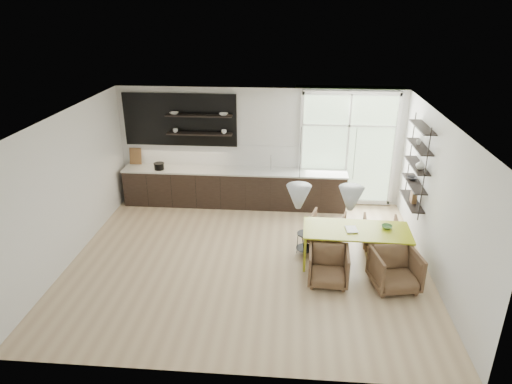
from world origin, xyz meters
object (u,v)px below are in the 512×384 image
(armchair_front_left, at_px, (328,266))
(armchair_back_right, at_px, (380,233))
(armchair_back_left, at_px, (327,228))
(armchair_front_right, at_px, (395,270))
(dining_table, at_px, (357,232))
(wire_stool, at_px, (306,241))

(armchair_front_left, bearing_deg, armchair_back_right, 53.74)
(armchair_back_left, height_order, armchair_front_right, armchair_front_right)
(dining_table, relative_size, wire_stool, 4.36)
(dining_table, height_order, armchair_front_right, dining_table)
(armchair_back_left, distance_m, armchair_front_left, 1.55)
(dining_table, height_order, wire_stool, dining_table)
(wire_stool, bearing_deg, armchair_front_left, -68.30)
(armchair_back_right, height_order, wire_stool, armchair_back_right)
(armchair_back_right, height_order, armchair_front_right, armchair_front_right)
(armchair_back_right, relative_size, wire_stool, 1.49)
(armchair_back_left, distance_m, armchair_back_right, 1.10)
(armchair_front_left, distance_m, wire_stool, 1.07)
(armchair_front_right, relative_size, wire_stool, 1.70)
(armchair_back_right, height_order, armchair_front_left, armchair_front_left)
(armchair_front_left, distance_m, armchair_front_right, 1.18)
(dining_table, relative_size, armchair_back_right, 2.92)
(armchair_back_left, height_order, armchair_back_right, armchair_back_left)
(armchair_back_right, xyz_separation_m, armchair_front_left, (-1.16, -1.43, 0.02))
(armchair_front_left, relative_size, armchair_front_right, 0.92)
(armchair_front_right, bearing_deg, armchair_front_left, 166.24)
(armchair_back_left, relative_size, armchair_back_right, 1.01)
(armchair_back_left, height_order, armchair_front_left, armchair_front_left)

